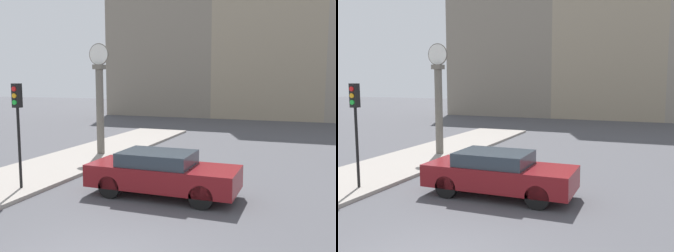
% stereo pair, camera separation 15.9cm
% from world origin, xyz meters
% --- Properties ---
extents(sidewalk_corner, '(3.54, 21.05, 0.12)m').
position_xyz_m(sidewalk_corner, '(-5.95, 8.52, 0.06)').
color(sidewalk_corner, gray).
rests_on(sidewalk_corner, ground_plane).
extents(building_row, '(32.14, 5.00, 18.94)m').
position_xyz_m(building_row, '(0.82, 31.31, 8.67)').
color(building_row, gray).
rests_on(building_row, ground_plane).
extents(sedan_car, '(4.65, 1.76, 1.39)m').
position_xyz_m(sedan_car, '(-0.46, 4.99, 0.73)').
color(sedan_car, maroon).
rests_on(sedan_car, ground_plane).
extents(traffic_light_near, '(0.26, 0.24, 3.36)m').
position_xyz_m(traffic_light_near, '(-4.91, 3.81, 2.55)').
color(traffic_light_near, black).
rests_on(traffic_light_near, sidewalk_corner).
extents(street_clock, '(1.01, 0.46, 5.16)m').
position_xyz_m(street_clock, '(-5.46, 9.73, 2.64)').
color(street_clock, '#666056').
rests_on(street_clock, sidewalk_corner).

